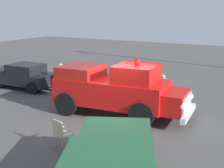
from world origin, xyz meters
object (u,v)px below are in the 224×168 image
Objects in this scene: vintage_fire_truck at (117,89)px; lawn_chair_near_truck at (163,87)px; spectator_seated at (162,86)px; spectator_standing at (61,76)px; classic_hot_rod at (22,75)px; lawn_chair_by_car at (61,132)px.

lawn_chair_near_truck is (0.90, 3.47, -0.61)m from vintage_fire_truck.
vintage_fire_truck is 4.75× the size of spectator_seated.
lawn_chair_near_truck is at bearing 18.17° from spectator_standing.
vintage_fire_truck is 7.41m from classic_hot_rod.
lawn_chair_by_car is 0.79× the size of spectator_seated.
lawn_chair_by_car is at bearing -51.58° from spectator_standing.
vintage_fire_truck is at bearing -104.09° from spectator_seated.
classic_hot_rod is at bearing -166.18° from lawn_chair_near_truck.
classic_hot_rod is (-7.25, 1.47, -0.45)m from vintage_fire_truck.
classic_hot_rod is 2.66× the size of spectator_standing.
lawn_chair_near_truck is 5.68m from spectator_standing.
vintage_fire_truck is 3.49m from spectator_seated.
classic_hot_rod reaches higher than lawn_chair_near_truck.
vintage_fire_truck is 6.00× the size of lawn_chair_by_car.
vintage_fire_truck reaches higher than classic_hot_rod.
spectator_standing is at bearing 159.21° from vintage_fire_truck.
vintage_fire_truck is at bearing 90.04° from lawn_chair_by_car.
spectator_standing is (2.76, 0.24, 0.22)m from classic_hot_rod.
lawn_chair_by_car is (7.25, -5.42, -0.16)m from classic_hot_rod.
spectator_standing is at bearing -161.83° from lawn_chair_near_truck.
spectator_standing is (-4.49, 5.66, 0.37)m from lawn_chair_by_car.
vintage_fire_truck reaches higher than lawn_chair_near_truck.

